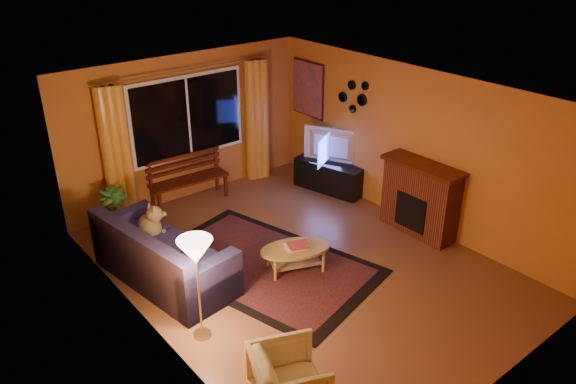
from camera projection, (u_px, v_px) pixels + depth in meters
floor at (301, 266)px, 7.97m from camera, size 4.50×6.00×0.02m
ceiling at (303, 93)px, 6.87m from camera, size 4.50×6.00×0.02m
wall_back at (187, 127)px, 9.52m from camera, size 4.50×0.02×2.50m
wall_left at (145, 242)px, 6.14m from camera, size 0.02×6.00×2.50m
wall_right at (413, 147)px, 8.70m from camera, size 0.02×6.00×2.50m
window at (188, 117)px, 9.38m from camera, size 2.00×0.02×1.30m
curtain_rod at (186, 70)px, 9.00m from camera, size 3.20×0.03×0.03m
curtain_left at (116, 156)px, 8.72m from camera, size 0.36×0.36×2.24m
curtain_right at (256, 120)px, 10.25m from camera, size 0.36×0.36×2.24m
bench at (190, 191)px, 9.68m from camera, size 1.39×0.50×0.41m
potted_plant at (115, 213)px, 8.53m from camera, size 0.50×0.50×0.81m
sofa at (164, 252)px, 7.48m from camera, size 1.20×2.23×0.86m
dog at (149, 221)px, 7.73m from camera, size 0.51×0.57×0.52m
armchair at (289, 378)px, 5.52m from camera, size 0.87×0.90×0.72m
floor_lamp at (199, 290)px, 6.35m from camera, size 0.22×0.22×1.29m
rug at (263, 265)px, 7.95m from camera, size 2.66×3.48×0.02m
coffee_table at (296, 259)px, 7.79m from camera, size 1.30×1.30×0.36m
tv_console at (329, 176)px, 10.08m from camera, size 0.73×1.35×0.54m
television at (331, 147)px, 9.83m from camera, size 0.62×1.00×0.61m
fireplace at (420, 200)px, 8.61m from camera, size 0.40×1.20×1.10m
mirror_cluster at (353, 95)px, 9.34m from camera, size 0.06×0.60×0.56m
painting at (308, 89)px, 10.21m from camera, size 0.04×0.76×0.96m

